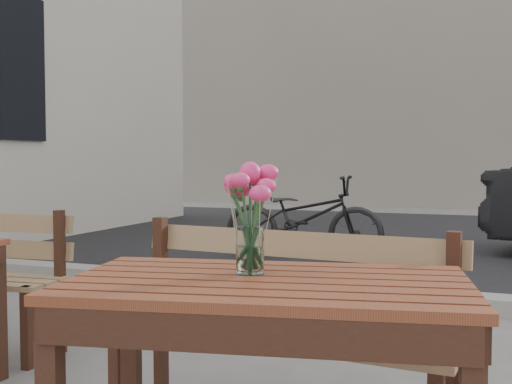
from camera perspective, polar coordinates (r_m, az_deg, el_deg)
street at (r=6.87m, az=15.92°, el=-5.88°), size 30.00×8.12×0.12m
backdrop_buildings at (r=16.29m, az=19.81°, el=11.75°), size 15.50×4.00×8.00m
main_table at (r=1.93m, az=1.01°, el=-11.22°), size 1.28×0.90×0.72m
main_bench at (r=2.50m, az=2.50°, el=-10.09°), size 1.38×0.51×0.84m
main_vase at (r=1.96m, az=-0.53°, el=-1.11°), size 0.19×0.19×0.34m
bicycle at (r=6.82m, az=4.19°, el=-2.28°), size 1.75×0.71×0.90m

